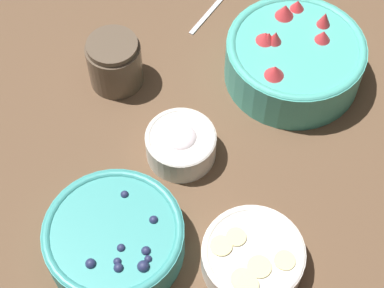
% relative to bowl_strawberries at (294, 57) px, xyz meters
% --- Properties ---
extents(ground_plane, '(4.00, 4.00, 0.00)m').
position_rel_bowl_strawberries_xyz_m(ground_plane, '(0.07, -0.09, -0.05)').
color(ground_plane, brown).
extents(bowl_strawberries, '(0.22, 0.22, 0.10)m').
position_rel_bowl_strawberries_xyz_m(bowl_strawberries, '(0.00, 0.00, 0.00)').
color(bowl_strawberries, '#47AD9E').
rests_on(bowl_strawberries, ground_plane).
extents(bowl_blueberries, '(0.19, 0.19, 0.06)m').
position_rel_bowl_strawberries_xyz_m(bowl_blueberries, '(0.28, -0.29, -0.01)').
color(bowl_blueberries, teal).
rests_on(bowl_blueberries, ground_plane).
extents(bowl_bananas, '(0.14, 0.14, 0.05)m').
position_rel_bowl_strawberries_xyz_m(bowl_bananas, '(0.32, -0.11, -0.02)').
color(bowl_bananas, white).
rests_on(bowl_bananas, ground_plane).
extents(bowl_cream, '(0.10, 0.10, 0.05)m').
position_rel_bowl_strawberries_xyz_m(bowl_cream, '(0.13, -0.19, -0.02)').
color(bowl_cream, silver).
rests_on(bowl_cream, ground_plane).
extents(jar_chocolate, '(0.09, 0.09, 0.09)m').
position_rel_bowl_strawberries_xyz_m(jar_chocolate, '(-0.02, -0.28, -0.01)').
color(jar_chocolate, brown).
rests_on(jar_chocolate, ground_plane).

